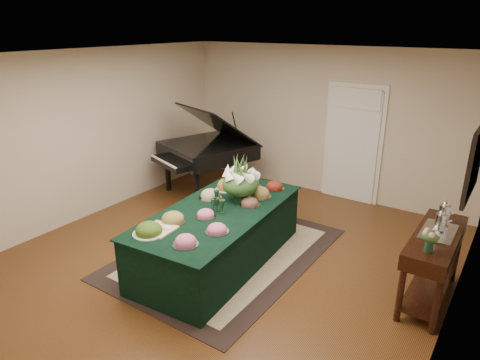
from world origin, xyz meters
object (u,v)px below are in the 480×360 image
Objects in this scene: mahogany_sideboard at (435,249)px; grand_piano at (207,150)px; floral_centerpiece at (240,179)px; buffet_table at (219,236)px.

grand_piano is at bearing 163.85° from mahogany_sideboard.
floral_centerpiece is at bearing -40.20° from grand_piano.
grand_piano is at bearing 131.78° from buffet_table.
buffet_table is 0.81m from floral_centerpiece.
mahogany_sideboard reaches higher than buffet_table.
mahogany_sideboard is at bearing 15.18° from buffet_table.
floral_centerpiece is 2.33m from grand_piano.
buffet_table is at bearing -164.82° from mahogany_sideboard.
floral_centerpiece is (0.06, 0.42, 0.69)m from buffet_table.
grand_piano is 4.42m from mahogany_sideboard.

